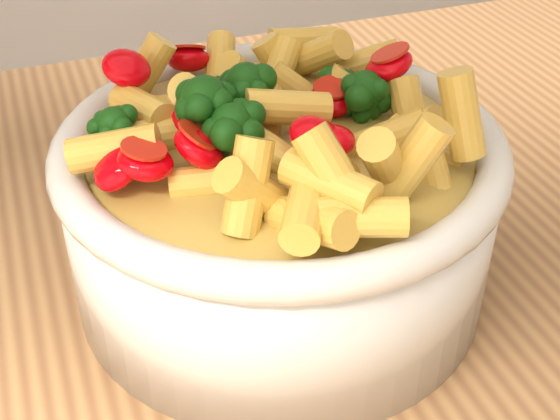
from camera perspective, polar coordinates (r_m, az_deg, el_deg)
name	(u,v)px	position (r m, az deg, el deg)	size (l,w,h in m)	color
serving_bowl	(280,208)	(0.45, 0.00, 0.14)	(0.25, 0.25, 0.11)	silver
pasta_salad	(280,105)	(0.42, 0.00, 7.67)	(0.20, 0.20, 0.04)	#EDC14B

